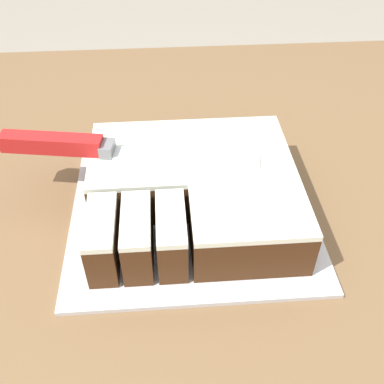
% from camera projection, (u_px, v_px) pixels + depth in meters
% --- Properties ---
extents(cake_board, '(0.31, 0.29, 0.01)m').
position_uv_depth(cake_board, '(192.00, 212.00, 0.59)').
color(cake_board, silver).
rests_on(cake_board, countertop).
extents(cake, '(0.25, 0.23, 0.07)m').
position_uv_depth(cake, '(194.00, 190.00, 0.56)').
color(cake, '#472814').
rests_on(cake, cake_board).
extents(knife, '(0.33, 0.08, 0.02)m').
position_uv_depth(knife, '(78.00, 146.00, 0.56)').
color(knife, silver).
rests_on(knife, cake).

